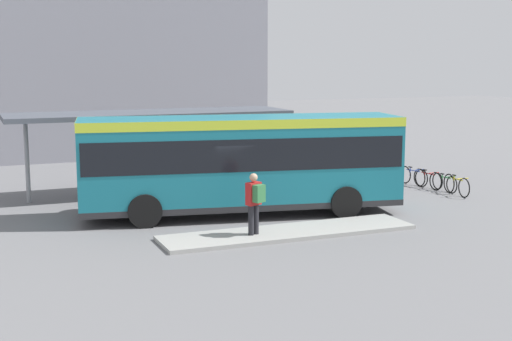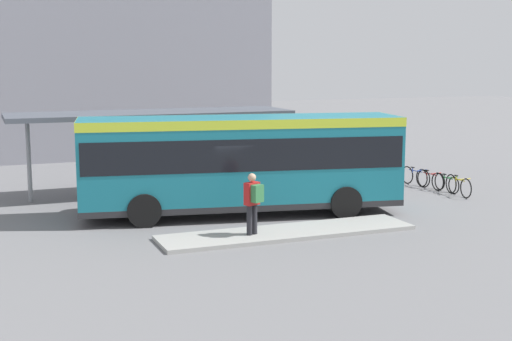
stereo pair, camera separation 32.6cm
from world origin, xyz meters
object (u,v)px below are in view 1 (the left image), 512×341
bicycle_red (427,179)px  city_bus (242,159)px  bicycle_yellow (456,185)px  potted_planter_near_shelter (103,189)px  pedestrian_waiting (255,200)px  bicycle_blue (413,176)px  bicycle_green (445,183)px

bicycle_red → city_bus: bearing=-81.6°
city_bus → bicycle_red: 9.11m
bicycle_yellow → potted_planter_near_shelter: bearing=-93.9°
pedestrian_waiting → bicycle_yellow: bearing=-93.7°
city_bus → pedestrian_waiting: city_bus is taller
bicycle_yellow → potted_planter_near_shelter: size_ratio=1.17×
potted_planter_near_shelter → bicycle_yellow: bearing=-9.3°
pedestrian_waiting → potted_planter_near_shelter: pedestrian_waiting is taller
pedestrian_waiting → potted_planter_near_shelter: 6.40m
potted_planter_near_shelter → bicycle_blue: bearing=1.6°
bicycle_blue → potted_planter_near_shelter: 12.89m
pedestrian_waiting → bicycle_yellow: (9.74, 3.28, -0.77)m
bicycle_yellow → bicycle_red: bicycle_yellow is taller
bicycle_yellow → potted_planter_near_shelter: (-13.14, 2.14, 0.41)m
pedestrian_waiting → bicycle_green: bearing=-89.6°
city_bus → pedestrian_waiting: size_ratio=5.99×
bicycle_yellow → potted_planter_near_shelter: 13.32m
bicycle_yellow → city_bus: bearing=-83.7°
bicycle_green → city_bus: bearing=-82.6°
bicycle_green → bicycle_yellow: bearing=-4.0°
bicycle_red → potted_planter_near_shelter: potted_planter_near_shelter is taller
potted_planter_near_shelter → bicycle_red: bearing=-2.1°
city_bus → bicycle_blue: (8.68, 2.65, -1.54)m
city_bus → bicycle_green: size_ratio=6.70×
city_bus → bicycle_green: city_bus is taller
pedestrian_waiting → bicycle_red: pedestrian_waiting is taller
pedestrian_waiting → bicycle_blue: size_ratio=1.04×
bicycle_blue → city_bus: bearing=-80.3°
bicycle_green → potted_planter_near_shelter: bearing=-94.5°
bicycle_blue → pedestrian_waiting: bearing=-66.0°
pedestrian_waiting → bicycle_blue: bearing=-81.0°
bicycle_red → potted_planter_near_shelter: (-13.00, 0.48, 0.42)m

